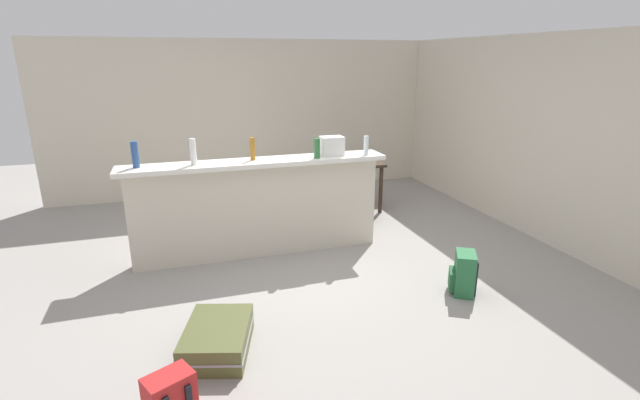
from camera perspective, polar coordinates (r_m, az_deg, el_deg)
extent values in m
cube|color=gray|center=(5.31, -2.11, -7.64)|extent=(13.00, 13.00, 0.05)
cube|color=beige|center=(7.85, -8.30, 10.10)|extent=(6.60, 0.10, 2.50)
cube|color=beige|center=(6.63, 23.51, 7.55)|extent=(0.10, 6.00, 2.50)
cube|color=beige|center=(5.29, -7.63, -1.31)|extent=(2.80, 0.20, 1.07)
cube|color=white|center=(5.14, -7.88, 4.63)|extent=(2.96, 0.40, 0.05)
cylinder|color=#284C89|center=(5.10, -22.02, 5.26)|extent=(0.07, 0.07, 0.27)
cylinder|color=silver|center=(5.04, -15.50, 5.81)|extent=(0.07, 0.07, 0.28)
cylinder|color=#9E661E|center=(5.14, -8.39, 6.30)|extent=(0.06, 0.06, 0.25)
cylinder|color=#2D6B38|center=(5.18, -0.39, 6.44)|extent=(0.07, 0.07, 0.23)
cylinder|color=silver|center=(5.38, 5.75, 6.76)|extent=(0.06, 0.06, 0.22)
cube|color=silver|center=(5.34, 1.48, 6.73)|extent=(0.26, 0.18, 0.22)
cube|color=#332319|center=(6.82, 2.72, 4.65)|extent=(1.10, 0.80, 0.04)
cylinder|color=#332319|center=(6.45, -0.37, 0.52)|extent=(0.06, 0.06, 0.70)
cylinder|color=#332319|center=(6.79, 7.56, 1.24)|extent=(0.06, 0.06, 0.70)
cylinder|color=#332319|center=(7.07, -2.00, 2.04)|extent=(0.06, 0.06, 0.70)
cylinder|color=#332319|center=(7.39, 5.34, 2.64)|extent=(0.06, 0.06, 0.70)
cube|color=black|center=(6.33, 4.37, 0.91)|extent=(0.41, 0.41, 0.04)
cube|color=black|center=(6.42, 3.79, 3.56)|extent=(0.40, 0.05, 0.48)
cylinder|color=black|center=(6.20, 3.54, -1.62)|extent=(0.04, 0.04, 0.41)
cylinder|color=black|center=(6.32, 6.23, -1.31)|extent=(0.04, 0.04, 0.41)
cylinder|color=black|center=(6.48, 2.46, -0.75)|extent=(0.04, 0.04, 0.41)
cylinder|color=black|center=(6.60, 5.05, -0.47)|extent=(0.04, 0.04, 0.41)
cube|color=#51562D|center=(3.83, -12.63, -16.44)|extent=(0.65, 0.79, 0.22)
cube|color=gray|center=(3.83, -12.63, -16.44)|extent=(0.67, 0.80, 0.02)
cube|color=#2D2D33|center=(4.17, -11.52, -13.34)|extent=(0.21, 0.19, 0.02)
cube|color=#286B3D|center=(4.72, 17.53, -8.68)|extent=(0.30, 0.33, 0.42)
cube|color=#205530|center=(4.74, 16.11, -9.42)|extent=(0.16, 0.22, 0.19)
cube|color=black|center=(4.80, 18.64, -8.60)|extent=(0.04, 0.04, 0.36)
cube|color=black|center=(4.68, 18.81, -9.34)|extent=(0.04, 0.04, 0.36)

